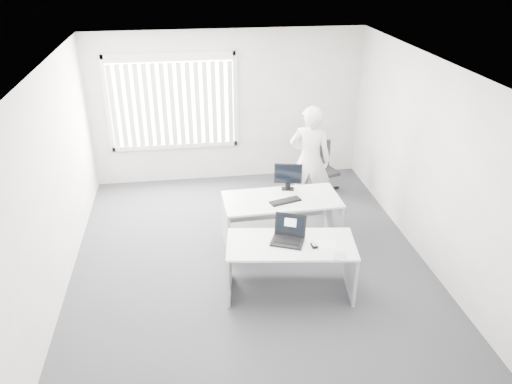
{
  "coord_description": "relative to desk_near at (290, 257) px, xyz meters",
  "views": [
    {
      "loc": [
        -0.79,
        -5.89,
        4.14
      ],
      "look_at": [
        0.1,
        0.15,
        1.06
      ],
      "focal_mm": 35.0,
      "sensor_mm": 36.0,
      "label": 1
    }
  ],
  "objects": [
    {
      "name": "ground",
      "position": [
        -0.42,
        0.69,
        -0.53
      ],
      "size": [
        6.0,
        6.0,
        0.0
      ],
      "primitive_type": "plane",
      "color": "#48484F",
      "rests_on": "ground"
    },
    {
      "name": "wall_back",
      "position": [
        -0.42,
        3.69,
        0.87
      ],
      "size": [
        5.0,
        0.02,
        2.8
      ],
      "primitive_type": "cube",
      "color": "silver",
      "rests_on": "ground"
    },
    {
      "name": "wall_front",
      "position": [
        -0.42,
        -2.31,
        0.87
      ],
      "size": [
        5.0,
        0.02,
        2.8
      ],
      "primitive_type": "cube",
      "color": "silver",
      "rests_on": "ground"
    },
    {
      "name": "wall_left",
      "position": [
        -2.92,
        0.69,
        0.87
      ],
      "size": [
        0.02,
        6.0,
        2.8
      ],
      "primitive_type": "cube",
      "color": "silver",
      "rests_on": "ground"
    },
    {
      "name": "wall_right",
      "position": [
        2.08,
        0.69,
        0.87
      ],
      "size": [
        0.02,
        6.0,
        2.8
      ],
      "primitive_type": "cube",
      "color": "silver",
      "rests_on": "ground"
    },
    {
      "name": "ceiling",
      "position": [
        -0.42,
        0.69,
        2.27
      ],
      "size": [
        5.0,
        6.0,
        0.02
      ],
      "primitive_type": "cube",
      "color": "white",
      "rests_on": "wall_back"
    },
    {
      "name": "window",
      "position": [
        -1.42,
        3.65,
        1.02
      ],
      "size": [
        2.32,
        0.06,
        1.76
      ],
      "primitive_type": "cube",
      "color": "silver",
      "rests_on": "wall_back"
    },
    {
      "name": "blinds",
      "position": [
        -1.42,
        3.59,
        0.99
      ],
      "size": [
        2.2,
        0.1,
        1.5
      ],
      "primitive_type": null,
      "color": "silver",
      "rests_on": "wall_back"
    },
    {
      "name": "desk_near",
      "position": [
        0.0,
        0.0,
        0.0
      ],
      "size": [
        1.71,
        0.97,
        0.74
      ],
      "rotation": [
        0.0,
        0.0,
        -0.14
      ],
      "color": "white",
      "rests_on": "ground"
    },
    {
      "name": "desk_far",
      "position": [
        0.1,
        1.15,
        0.03
      ],
      "size": [
        1.72,
        0.84,
        0.77
      ],
      "rotation": [
        0.0,
        0.0,
        0.03
      ],
      "color": "white",
      "rests_on": "ground"
    },
    {
      "name": "office_chair",
      "position": [
        1.2,
        2.79,
        -0.24
      ],
      "size": [
        0.66,
        0.66,
        0.94
      ],
      "rotation": [
        0.0,
        0.0,
        0.29
      ],
      "color": "black",
      "rests_on": "ground"
    },
    {
      "name": "person",
      "position": [
        0.76,
        2.13,
        0.4
      ],
      "size": [
        0.78,
        0.64,
        1.86
      ],
      "primitive_type": "imported",
      "rotation": [
        0.0,
        0.0,
        2.82
      ],
      "color": "silver",
      "rests_on": "ground"
    },
    {
      "name": "laptop",
      "position": [
        -0.04,
        0.02,
        0.36
      ],
      "size": [
        0.51,
        0.49,
        0.31
      ],
      "primitive_type": null,
      "rotation": [
        0.0,
        0.0,
        -0.41
      ],
      "color": "black",
      "rests_on": "desk_near"
    },
    {
      "name": "paper_sheet",
      "position": [
        0.4,
        -0.08,
        0.21
      ],
      "size": [
        0.35,
        0.27,
        0.0
      ],
      "primitive_type": "cube",
      "rotation": [
        0.0,
        0.0,
        0.15
      ],
      "color": "white",
      "rests_on": "desk_near"
    },
    {
      "name": "mouse",
      "position": [
        0.27,
        -0.11,
        0.23
      ],
      "size": [
        0.07,
        0.12,
        0.05
      ],
      "primitive_type": null,
      "rotation": [
        0.0,
        0.0,
        0.07
      ],
      "color": "silver",
      "rests_on": "paper_sheet"
    },
    {
      "name": "booklet",
      "position": [
        0.53,
        -0.38,
        0.21
      ],
      "size": [
        0.2,
        0.23,
        0.01
      ],
      "primitive_type": "cube",
      "rotation": [
        0.0,
        0.0,
        -0.42
      ],
      "color": "white",
      "rests_on": "desk_near"
    },
    {
      "name": "keyboard",
      "position": [
        0.14,
        1.04,
        0.25
      ],
      "size": [
        0.49,
        0.28,
        0.02
      ],
      "primitive_type": "cube",
      "rotation": [
        0.0,
        0.0,
        0.29
      ],
      "color": "black",
      "rests_on": "desk_far"
    },
    {
      "name": "monitor",
      "position": [
        0.25,
        1.44,
        0.45
      ],
      "size": [
        0.43,
        0.21,
        0.42
      ],
      "primitive_type": null,
      "rotation": [
        0.0,
        0.0,
        -0.22
      ],
      "color": "black",
      "rests_on": "desk_far"
    }
  ]
}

